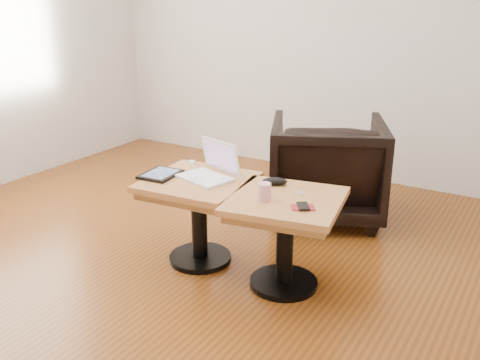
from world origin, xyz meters
The scene contains 11 objects.
room_shell centered at (0.00, 0.00, 1.35)m, with size 4.52×4.52×2.71m.
side_table_left centered at (0.09, 0.16, 0.41)m, with size 0.66×0.66×0.55m.
side_table_right centered at (0.69, 0.16, 0.41)m, with size 0.71×0.71×0.55m.
laptop centered at (0.14, 0.22, 0.60)m, with size 0.37×0.34×0.22m.
tablet centered at (-0.15, 0.09, 0.56)m, with size 0.22×0.27×0.02m.
charging_adapter centered at (-0.12, 0.38, 0.56)m, with size 0.04×0.04×0.02m, color white.
glasses_case centered at (0.54, 0.31, 0.57)m, with size 0.15×0.07×0.05m, color black.
striped_cup centered at (0.60, 0.07, 0.60)m, with size 0.08×0.08×0.10m, color #BF4164.
earbuds_tangle centered at (0.72, 0.25, 0.56)m, with size 0.07×0.04×0.01m.
phone_on_sleeve centered at (0.83, 0.07, 0.56)m, with size 0.15×0.14×0.01m.
armchair centered at (0.48, 1.25, 0.38)m, with size 0.81×0.84×0.76m, color black.
Camera 1 is at (1.91, -2.32, 1.63)m, focal length 40.00 mm.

